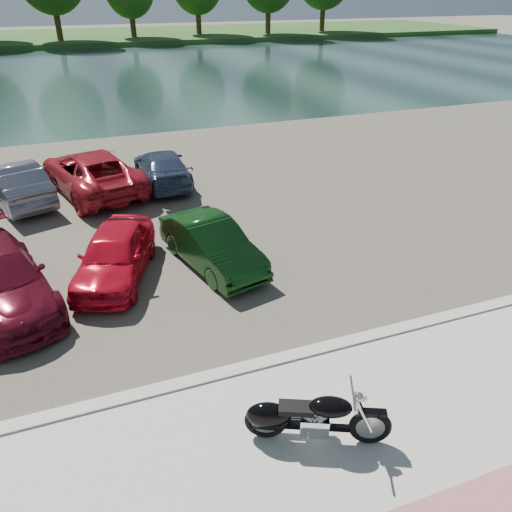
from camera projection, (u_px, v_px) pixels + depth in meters
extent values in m
plane|color=#595447|center=(370.00, 426.00, 8.43)|extent=(200.00, 200.00, 0.00)
cube|color=#B1AEA6|center=(405.00, 471.00, 7.59)|extent=(60.00, 6.00, 0.10)
cube|color=#B1AEA6|center=(316.00, 351.00, 10.04)|extent=(60.00, 0.30, 0.14)
cube|color=#444037|center=(200.00, 197.00, 17.46)|extent=(60.00, 18.00, 0.04)
cube|color=#172928|center=(109.00, 74.00, 41.29)|extent=(120.00, 40.00, 0.00)
cube|color=#1E4217|center=(83.00, 37.00, 67.44)|extent=(120.00, 24.00, 0.60)
cylinder|color=#3E2E16|center=(56.00, 14.00, 58.89)|extent=(0.70, 0.70, 5.85)
cylinder|color=#3E2E16|center=(132.00, 18.00, 63.14)|extent=(0.70, 0.70, 4.50)
cylinder|color=#3E2E16|center=(198.00, 14.00, 66.97)|extent=(0.70, 0.70, 4.95)
cylinder|color=#3E2E16|center=(268.00, 12.00, 67.34)|extent=(0.70, 0.70, 5.40)
cylinder|color=#3E2E16|center=(323.00, 9.00, 71.17)|extent=(0.70, 0.70, 5.85)
torus|color=black|center=(370.00, 427.00, 7.85)|extent=(0.67, 0.39, 0.68)
torus|color=black|center=(266.00, 421.00, 7.95)|extent=(0.67, 0.39, 0.68)
cylinder|color=#B2B2B7|center=(370.00, 427.00, 7.85)|extent=(0.44, 0.25, 0.46)
cylinder|color=#B2B2B7|center=(266.00, 421.00, 7.95)|extent=(0.44, 0.25, 0.46)
cylinder|color=silver|center=(364.00, 417.00, 7.62)|extent=(0.32, 0.18, 0.63)
cylinder|color=silver|center=(362.00, 407.00, 7.80)|extent=(0.32, 0.18, 0.63)
cylinder|color=silver|center=(353.00, 393.00, 7.54)|extent=(0.34, 0.70, 0.04)
sphere|color=silver|center=(359.00, 397.00, 7.57)|extent=(0.21, 0.21, 0.16)
sphere|color=silver|center=(364.00, 398.00, 7.57)|extent=(0.15, 0.15, 0.11)
cube|color=black|center=(372.00, 412.00, 7.70)|extent=(0.47, 0.31, 0.06)
cube|color=black|center=(317.00, 427.00, 7.93)|extent=(1.13, 0.59, 0.08)
cube|color=silver|center=(314.00, 423.00, 7.90)|extent=(0.54, 0.48, 0.34)
cylinder|color=silver|center=(321.00, 415.00, 7.79)|extent=(0.30, 0.27, 0.27)
cylinder|color=silver|center=(309.00, 414.00, 7.81)|extent=(0.30, 0.27, 0.27)
ellipsoid|color=black|center=(331.00, 407.00, 7.71)|extent=(0.77, 0.61, 0.32)
cube|color=black|center=(296.00, 408.00, 7.77)|extent=(0.62, 0.48, 0.10)
ellipsoid|color=black|center=(269.00, 416.00, 7.89)|extent=(0.80, 0.61, 0.50)
cube|color=black|center=(266.00, 419.00, 7.92)|extent=(0.44, 0.33, 0.30)
cylinder|color=silver|center=(295.00, 420.00, 8.12)|extent=(1.04, 0.54, 0.09)
cylinder|color=silver|center=(295.00, 417.00, 8.08)|extent=(1.04, 0.54, 0.09)
cylinder|color=#B2B2B7|center=(308.00, 442.00, 7.85)|extent=(0.08, 0.14, 0.22)
imported|color=red|center=(115.00, 254.00, 12.37)|extent=(2.74, 4.04, 1.28)
imported|color=black|center=(212.00, 244.00, 12.90)|extent=(2.14, 3.92, 1.22)
imported|color=slate|center=(14.00, 183.00, 16.64)|extent=(2.74, 4.48, 1.39)
imported|color=#AB1C29|center=(92.00, 172.00, 17.52)|extent=(3.66, 5.71, 1.46)
imported|color=#2A3652|center=(162.00, 167.00, 18.32)|extent=(1.81, 4.23, 1.22)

